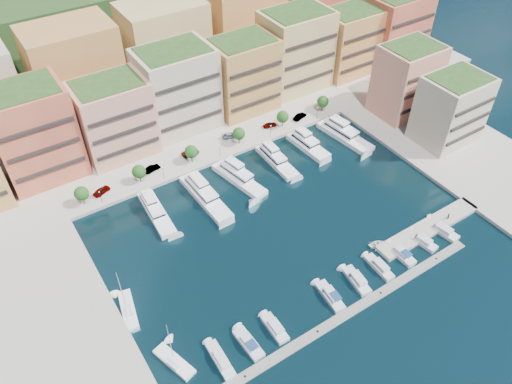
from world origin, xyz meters
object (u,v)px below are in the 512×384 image
cruiser_2 (275,328)px  cruiser_7 (401,254)px  tree_2 (191,152)px  tree_5 (323,102)px  car_3 (230,135)px  person_1 (448,216)px  cruiser_0 (221,360)px  tree_4 (283,117)px  yacht_1 (155,211)px  yacht_3 (238,177)px  sailboat_0 (174,362)px  tree_3 (239,134)px  lamppost_0 (100,195)px  yacht_5 (307,144)px  cruiser_5 (357,280)px  cruiser_9 (442,230)px  lamppost_2 (220,149)px  yacht_4 (275,159)px  yacht_2 (204,194)px  car_5 (300,116)px  car_2 (190,153)px  lamppost_1 (163,171)px  lamppost_4 (317,111)px  cruiser_6 (379,267)px  cruiser_8 (423,242)px  cruiser_1 (249,344)px  car_1 (152,168)px  tree_1 (139,172)px  lamppost_3 (271,129)px  yacht_6 (343,134)px  tree_0 (81,193)px  sailboat_1 (128,310)px  tender_0 (377,244)px  cruiser_4 (330,296)px  tender_3 (429,215)px  person_0 (417,236)px

cruiser_2 → cruiser_7: bearing=-0.0°
tree_2 → cruiser_2: (-11.08, -58.08, -4.20)m
tree_5 → car_3: bearing=172.9°
cruiser_7 → person_1: (18.06, 1.88, 1.32)m
tree_5 → cruiser_0: (-72.29, -58.10, -4.20)m
tree_4 → yacht_1: bearing=-165.5°
yacht_3 → sailboat_0: bearing=-134.6°
tree_3 → car_3: size_ratio=1.08×
tree_5 → sailboat_0: bearing=-146.4°
lamppost_0 → yacht_5: 61.69m
cruiser_5 → cruiser_9: 28.46m
lamppost_2 → yacht_4: (12.79, -10.09, -2.73)m
yacht_2 → car_5: (43.30, 14.79, 0.62)m
yacht_1 → car_2: yacht_1 is taller
lamppost_1 → lamppost_4: bearing=0.0°
car_2 → cruiser_9: bearing=-144.8°
lamppost_0 → lamppost_2: (36.00, 0.00, 0.00)m
cruiser_6 → cruiser_8: same height
cruiser_9 → car_3: bearing=111.7°
cruiser_0 → cruiser_1: 6.66m
tree_2 → car_1: tree_2 is taller
tree_1 → cruiser_6: 67.79m
lamppost_3 → yacht_6: 22.70m
tree_0 → yacht_1: tree_0 is taller
yacht_6 → cruiser_8: size_ratio=2.63×
cruiser_8 → sailboat_1: sailboat_1 is taller
tender_0 → car_5: (16.11, 53.13, 1.38)m
tree_0 → lamppost_0: tree_0 is taller
lamppost_2 → lamppost_1: bearing=180.0°
tree_4 → lamppost_3: size_ratio=1.35×
cruiser_2 → cruiser_4: cruiser_4 is taller
cruiser_0 → cruiser_2: same height
yacht_4 → lamppost_4: bearing=23.5°
cruiser_5 → tender_3: size_ratio=4.99×
yacht_2 → car_1: (-7.41, 16.86, 0.58)m
lamppost_2 → yacht_1: (-25.54, -10.47, -2.73)m
tree_5 → yacht_3: tree_5 is taller
yacht_4 → sailboat_1: bearing=-156.4°
cruiser_7 → cruiser_9: size_ratio=0.86×
yacht_2 → cruiser_4: size_ratio=2.42×
cruiser_4 → tree_5: bearing=52.8°
yacht_5 → car_1: yacht_5 is taller
yacht_2 → person_0: size_ratio=13.77×
cruiser_4 → car_2: bearing=92.5°
tree_3 → tender_3: size_ratio=3.25×
tree_4 → car_5: 7.98m
cruiser_7 → yacht_1: bearing=133.7°
lamppost_4 → yacht_1: bearing=-170.3°
lamppost_4 → person_1: 53.95m
lamppost_1 → person_0: size_ratio=2.73×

